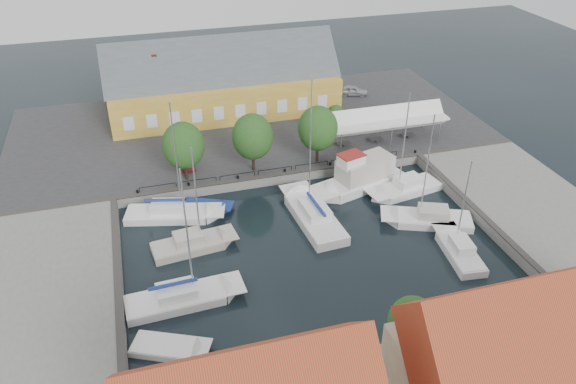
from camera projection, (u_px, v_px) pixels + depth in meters
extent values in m
plane|color=black|center=(307.00, 240.00, 50.13)|extent=(140.00, 140.00, 0.00)
cube|color=#2D2D30|center=(249.00, 129.00, 68.63)|extent=(56.00, 26.00, 1.00)
cube|color=slate|center=(42.00, 298.00, 43.00)|extent=(12.00, 24.00, 1.00)
cube|color=slate|center=(533.00, 209.00, 53.47)|extent=(12.00, 24.00, 1.00)
cube|color=#383533|center=(276.00, 175.00, 57.98)|extent=(56.00, 0.60, 0.12)
cube|color=#383533|center=(118.00, 279.00, 44.06)|extent=(0.60, 24.00, 0.12)
cube|color=#383533|center=(481.00, 214.00, 51.82)|extent=(0.60, 24.00, 0.12)
cylinder|color=black|center=(138.00, 192.00, 54.81)|extent=(0.24, 0.24, 0.40)
cylinder|color=black|center=(189.00, 185.00, 56.00)|extent=(0.24, 0.24, 0.40)
cylinder|color=black|center=(238.00, 178.00, 57.20)|extent=(0.24, 0.24, 0.40)
cylinder|color=black|center=(285.00, 171.00, 58.39)|extent=(0.24, 0.24, 0.40)
cylinder|color=black|center=(330.00, 164.00, 59.58)|extent=(0.24, 0.24, 0.40)
cylinder|color=black|center=(373.00, 158.00, 60.77)|extent=(0.24, 0.24, 0.40)
cylinder|color=black|center=(415.00, 152.00, 61.96)|extent=(0.24, 0.24, 0.40)
cube|color=#B8892C|center=(224.00, 95.00, 70.79)|extent=(28.00, 10.00, 4.50)
cube|color=#474C51|center=(222.00, 68.00, 68.95)|extent=(28.56, 7.60, 7.60)
cube|color=#B8892C|center=(141.00, 90.00, 73.57)|extent=(6.00, 6.00, 3.50)
cube|color=brown|center=(154.00, 59.00, 66.07)|extent=(0.60, 0.60, 1.20)
cube|color=white|center=(386.00, 119.00, 63.35)|extent=(14.00, 4.00, 0.25)
cylinder|color=silver|center=(341.00, 144.00, 61.16)|extent=(0.10, 0.10, 2.70)
cylinder|color=silver|center=(330.00, 130.00, 64.10)|extent=(0.10, 0.10, 2.70)
cylinder|color=silver|center=(391.00, 137.00, 62.59)|extent=(0.10, 0.10, 2.70)
cylinder|color=silver|center=(378.00, 124.00, 65.53)|extent=(0.10, 0.10, 2.70)
cylinder|color=silver|center=(440.00, 130.00, 64.02)|extent=(0.10, 0.10, 2.70)
cylinder|color=silver|center=(424.00, 118.00, 66.96)|extent=(0.10, 0.10, 2.70)
cylinder|color=black|center=(186.00, 171.00, 56.70)|extent=(0.30, 0.30, 2.10)
ellipsoid|color=#1E4819|center=(183.00, 146.00, 55.21)|extent=(4.20, 4.20, 4.83)
cylinder|color=black|center=(253.00, 161.00, 58.37)|extent=(0.30, 0.30, 2.10)
ellipsoid|color=#1E4819|center=(253.00, 137.00, 56.87)|extent=(4.20, 4.20, 4.83)
cylinder|color=black|center=(317.00, 152.00, 60.03)|extent=(0.30, 0.30, 2.10)
ellipsoid|color=#1E4819|center=(318.00, 128.00, 58.54)|extent=(4.20, 4.20, 4.83)
imported|color=#B8B9C0|center=(353.00, 91.00, 76.16)|extent=(4.28, 2.98, 1.35)
imported|color=maroon|center=(187.00, 159.00, 59.50)|extent=(1.49, 4.10, 1.34)
cube|color=white|center=(316.00, 222.00, 52.27)|extent=(3.72, 8.62, 1.50)
cube|color=white|center=(311.00, 209.00, 52.70)|extent=(3.70, 10.29, 0.08)
cube|color=white|center=(315.00, 210.00, 51.78)|extent=(2.37, 3.51, 0.90)
cylinder|color=silver|center=(310.00, 147.00, 49.89)|extent=(0.12, 0.12, 12.64)
cube|color=navy|center=(316.00, 204.00, 51.22)|extent=(0.50, 4.22, 0.22)
cube|color=white|center=(364.00, 185.00, 58.09)|extent=(8.95, 5.34, 1.80)
cube|color=white|center=(356.00, 180.00, 57.12)|extent=(10.53, 5.68, 0.08)
cube|color=#BCB6A9|center=(365.00, 168.00, 57.04)|extent=(6.29, 4.17, 2.20)
cube|color=white|center=(351.00, 161.00, 55.45)|extent=(2.70, 2.30, 1.20)
cube|color=maroon|center=(351.00, 155.00, 55.10)|extent=(2.93, 2.45, 0.10)
cube|color=white|center=(408.00, 190.00, 57.25)|extent=(6.88, 3.82, 1.30)
cube|color=white|center=(403.00, 186.00, 56.58)|extent=(8.14, 3.94, 0.08)
cube|color=white|center=(408.00, 181.00, 56.58)|extent=(2.88, 2.29, 0.90)
cylinder|color=silver|center=(404.00, 143.00, 53.74)|extent=(0.12, 0.12, 10.16)
cube|color=white|center=(434.00, 223.00, 52.38)|extent=(7.39, 5.24, 1.30)
cube|color=white|center=(425.00, 216.00, 52.09)|extent=(8.60, 5.66, 0.08)
cube|color=#BCB6A9|center=(433.00, 212.00, 51.79)|extent=(3.26, 2.83, 0.90)
cylinder|color=silver|center=(427.00, 168.00, 49.47)|extent=(0.12, 0.12, 10.23)
cube|color=white|center=(460.00, 257.00, 48.03)|extent=(3.02, 6.04, 1.30)
cube|color=white|center=(458.00, 245.00, 48.27)|extent=(3.07, 7.18, 0.08)
cube|color=white|center=(462.00, 245.00, 47.54)|extent=(1.85, 2.50, 0.90)
cylinder|color=silver|center=(463.00, 204.00, 46.53)|extent=(0.12, 0.12, 8.09)
cube|color=white|center=(167.00, 217.00, 53.16)|extent=(8.02, 4.53, 1.30)
cube|color=white|center=(176.00, 211.00, 52.82)|extent=(9.46, 4.80, 0.08)
cube|color=white|center=(168.00, 207.00, 52.56)|extent=(3.40, 2.55, 0.90)
cylinder|color=silver|center=(176.00, 159.00, 49.95)|extent=(0.12, 0.12, 11.05)
cube|color=navy|center=(165.00, 200.00, 52.16)|extent=(3.72, 1.15, 0.22)
cube|color=#BCB6A9|center=(188.00, 249.00, 48.96)|extent=(6.31, 3.30, 1.30)
cube|color=#BCB6A9|center=(196.00, 241.00, 48.85)|extent=(7.50, 3.34, 0.08)
cube|color=#BCB6A9|center=(188.00, 238.00, 48.40)|extent=(2.61, 2.05, 0.90)
cylinder|color=silver|center=(196.00, 196.00, 46.63)|extent=(0.12, 0.12, 9.07)
cube|color=white|center=(176.00, 303.00, 43.17)|extent=(7.57, 3.22, 1.30)
cube|color=white|center=(187.00, 294.00, 43.06)|extent=(9.05, 3.18, 0.08)
cube|color=white|center=(176.00, 291.00, 42.61)|extent=(3.07, 2.08, 0.90)
cylinder|color=silver|center=(187.00, 235.00, 40.36)|extent=(0.12, 0.12, 10.94)
cube|color=navy|center=(173.00, 284.00, 42.17)|extent=(3.73, 0.41, 0.22)
cube|color=white|center=(165.00, 349.00, 39.23)|extent=(4.98, 3.84, 0.90)
cube|color=white|center=(172.00, 345.00, 38.90)|extent=(5.75, 4.14, 0.08)
cube|color=navy|center=(204.00, 208.00, 54.53)|extent=(4.38, 3.43, 0.80)
cube|color=navy|center=(209.00, 204.00, 54.23)|extent=(5.06, 3.69, 0.08)
cube|color=brown|center=(303.00, 378.00, 23.82)|extent=(0.60, 0.60, 0.80)
cube|color=#9B4921|center=(535.00, 337.00, 27.18)|extent=(12.36, 6.50, 6.50)
cube|color=brown|center=(487.00, 325.00, 25.60)|extent=(0.70, 0.70, 1.00)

